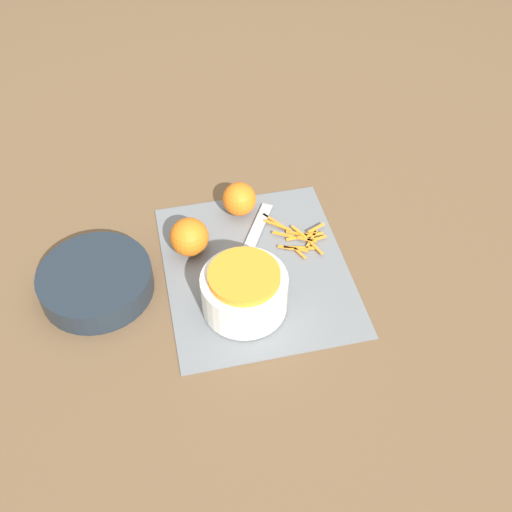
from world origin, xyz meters
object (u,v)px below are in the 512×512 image
at_px(bowl_speckled, 244,290).
at_px(knife, 240,265).
at_px(orange_left, 189,237).
at_px(orange_right, 240,199).
at_px(bowl_dark, 96,281).

height_order(bowl_speckled, knife, bowl_speckled).
relative_size(orange_left, orange_right, 1.08).
bearing_deg(bowl_dark, orange_left, -72.61).
height_order(bowl_dark, orange_right, orange_right).
relative_size(bowl_speckled, knife, 0.63).
bearing_deg(bowl_speckled, bowl_dark, 68.82).
xyz_separation_m(knife, orange_left, (0.06, 0.08, 0.03)).
bearing_deg(orange_left, bowl_dark, 107.39).
bearing_deg(bowl_dark, bowl_speckled, -111.18).
height_order(bowl_dark, knife, bowl_dark).
distance_m(bowl_dark, orange_right, 0.32).
bearing_deg(orange_right, knife, 168.47).
bearing_deg(bowl_dark, orange_right, -64.16).
distance_m(knife, orange_left, 0.11).
bearing_deg(orange_right, bowl_speckled, 170.21).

